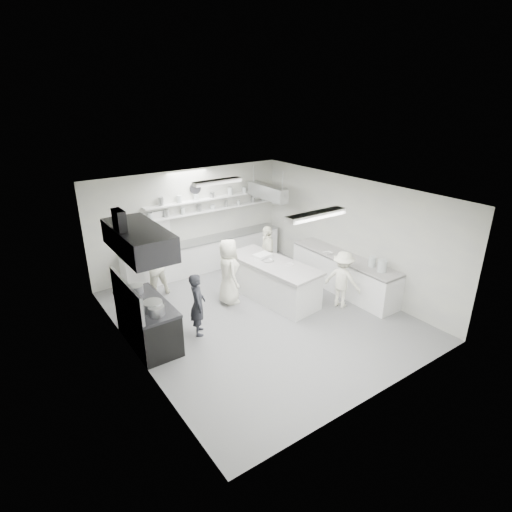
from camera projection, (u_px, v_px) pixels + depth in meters
floor at (259, 315)px, 9.96m from camera, size 6.00×7.00×0.02m
ceiling at (259, 192)px, 8.83m from camera, size 6.00×7.00×0.02m
wall_back at (190, 221)px, 12.06m from camera, size 6.00×0.04×3.00m
wall_front at (382, 323)px, 6.74m from camera, size 6.00×0.04×3.00m
wall_left at (130, 292)px, 7.80m from camera, size 0.04×7.00×3.00m
wall_right at (350, 233)px, 10.99m from camera, size 0.04×7.00×3.00m
stove at (148, 324)px, 8.71m from camera, size 0.80×1.80×0.90m
exhaust_hood at (138, 240)px, 8.00m from camera, size 0.85×2.00×0.50m
back_counter at (206, 254)px, 12.38m from camera, size 5.00×0.60×0.92m
shelf_lower at (213, 210)px, 12.24m from camera, size 4.20×0.26×0.04m
shelf_upper at (212, 198)px, 12.11m from camera, size 4.20×0.26×0.04m
pass_through_window at (148, 230)px, 11.37m from camera, size 1.30×0.04×1.00m
wall_clock at (195, 188)px, 11.78m from camera, size 0.32×0.05×0.32m
right_counter at (343, 274)px, 11.04m from camera, size 0.74×3.30×0.94m
pot_rack at (267, 192)px, 11.98m from camera, size 0.30×1.60×0.40m
light_fixture_front at (316, 215)px, 7.49m from camera, size 1.30×0.25×0.10m
light_fixture_rear at (217, 182)px, 10.23m from camera, size 1.30×0.25×0.10m
prep_island at (272, 281)px, 10.62m from camera, size 1.25×2.66×0.95m
stove_pot at (153, 307)px, 8.18m from camera, size 0.39×0.39×0.25m
cook_stove at (198, 304)px, 8.95m from camera, size 0.53×0.62×1.44m
cook_back at (152, 264)px, 10.61m from camera, size 0.92×0.76×1.75m
cook_island_left at (229, 271)px, 10.26m from camera, size 0.70×0.92×1.69m
cook_island_right at (267, 254)px, 11.41m from camera, size 0.81×1.04×1.65m
cook_right at (343, 280)px, 10.11m from camera, size 0.84×1.07×1.45m
bowl_island_a at (268, 261)px, 10.53m from camera, size 0.32×0.32×0.07m
bowl_island_b at (289, 265)px, 10.28m from camera, size 0.26×0.26×0.07m
bowl_right at (327, 254)px, 11.06m from camera, size 0.29×0.29×0.06m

